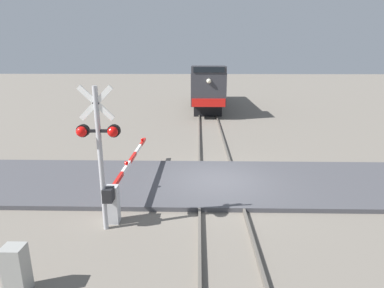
{
  "coord_description": "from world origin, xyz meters",
  "views": [
    {
      "loc": [
        -0.76,
        -11.59,
        4.88
      ],
      "look_at": [
        -1.04,
        1.27,
        1.28
      ],
      "focal_mm": 29.46,
      "sensor_mm": 36.0,
      "label": 1
    }
  ],
  "objects_px": {
    "crossing_signal": "(99,143)",
    "utility_cabinet": "(16,270)",
    "crossing_gate": "(120,186)",
    "locomotive": "(207,85)"
  },
  "relations": [
    {
      "from": "utility_cabinet",
      "to": "crossing_gate",
      "type": "bearing_deg",
      "value": 72.14
    },
    {
      "from": "locomotive",
      "to": "crossing_gate",
      "type": "height_order",
      "value": "locomotive"
    },
    {
      "from": "crossing_signal",
      "to": "utility_cabinet",
      "type": "xyz_separation_m",
      "value": [
        -1.12,
        -2.58,
        -2.05
      ]
    },
    {
      "from": "locomotive",
      "to": "crossing_signal",
      "type": "bearing_deg",
      "value": -98.52
    },
    {
      "from": "locomotive",
      "to": "crossing_gate",
      "type": "distance_m",
      "value": 22.09
    },
    {
      "from": "locomotive",
      "to": "utility_cabinet",
      "type": "relative_size",
      "value": 12.96
    },
    {
      "from": "utility_cabinet",
      "to": "locomotive",
      "type": "bearing_deg",
      "value": 79.89
    },
    {
      "from": "crossing_gate",
      "to": "utility_cabinet",
      "type": "height_order",
      "value": "crossing_gate"
    },
    {
      "from": "crossing_gate",
      "to": "utility_cabinet",
      "type": "bearing_deg",
      "value": -107.86
    },
    {
      "from": "locomotive",
      "to": "crossing_signal",
      "type": "xyz_separation_m",
      "value": [
        -3.46,
        -23.1,
        0.44
      ]
    }
  ]
}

